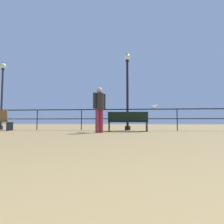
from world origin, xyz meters
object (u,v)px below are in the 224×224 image
(bench_near_left, at_px, (128,120))
(person_at_railing, at_px, (99,107))
(lamppost_center, at_px, (127,84))
(seagull_on_rail, at_px, (154,107))
(lamppost_left, at_px, (2,87))

(bench_near_left, height_order, person_at_railing, person_at_railing)
(person_at_railing, bearing_deg, lamppost_center, 61.88)
(lamppost_center, height_order, seagull_on_rail, lamppost_center)
(lamppost_left, bearing_deg, seagull_on_rail, -1.17)
(lamppost_center, height_order, person_at_railing, lamppost_center)
(lamppost_center, bearing_deg, lamppost_left, 180.00)
(lamppost_left, xyz_separation_m, person_at_railing, (5.84, -2.09, -1.31))
(lamppost_left, bearing_deg, person_at_railing, -19.73)
(bench_near_left, distance_m, lamppost_center, 2.18)
(lamppost_center, bearing_deg, seagull_on_rail, -7.23)
(lamppost_left, xyz_separation_m, seagull_on_rail, (8.29, -0.17, -1.17))
(bench_near_left, xyz_separation_m, lamppost_left, (-6.97, 1.09, 1.85))
(lamppost_center, relative_size, seagull_on_rail, 9.39)
(seagull_on_rail, bearing_deg, lamppost_center, 172.77)
(lamppost_center, distance_m, seagull_on_rail, 1.81)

